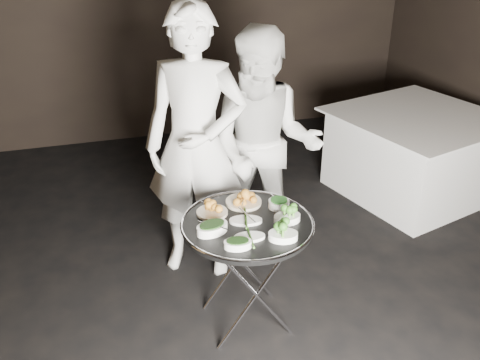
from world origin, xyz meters
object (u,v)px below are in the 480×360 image
object	(u,v)px
waiter_left	(196,146)
dining_table	(415,154)
tray_stand	(247,269)
serving_tray	(247,224)
waiter_right	(264,148)

from	to	relation	value
waiter_left	dining_table	world-z (taller)	waiter_left
tray_stand	serving_tray	distance (m)	0.33
waiter_left	serving_tray	bearing A→B (deg)	-53.83
serving_tray	waiter_left	distance (m)	0.75
dining_table	waiter_left	bearing A→B (deg)	-165.27
serving_tray	waiter_right	world-z (taller)	waiter_right
tray_stand	serving_tray	world-z (taller)	serving_tray
waiter_left	waiter_right	size ratio (longest dim) A/B	1.11
dining_table	serving_tray	bearing A→B (deg)	-147.70
tray_stand	waiter_left	xyz separation A→B (m)	(-0.15, 0.70, 0.55)
serving_tray	dining_table	xyz separation A→B (m)	(2.00, 1.26, -0.35)
waiter_right	dining_table	distance (m)	1.78
waiter_left	dining_table	distance (m)	2.29
waiter_left	waiter_right	xyz separation A→B (m)	(0.51, 0.06, -0.10)
serving_tray	dining_table	world-z (taller)	dining_table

